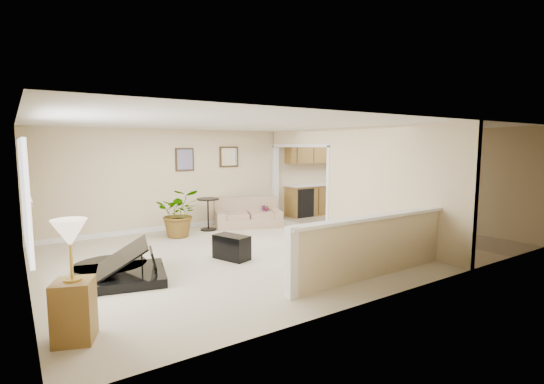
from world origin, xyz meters
TOP-DOWN VIEW (x-y plane):
  - floor at (0.00, 0.00)m, footprint 9.00×9.00m
  - back_wall at (0.00, 3.00)m, footprint 9.00×0.04m
  - front_wall at (0.00, -3.00)m, footprint 9.00×0.04m
  - left_wall at (-4.50, 0.00)m, footprint 0.04×6.00m
  - right_wall at (4.50, 0.00)m, footprint 0.04×6.00m
  - ceiling at (0.00, 0.00)m, footprint 9.00×6.00m
  - kitchen_vinyl at (3.15, 0.00)m, footprint 2.70×6.00m
  - interior_partition at (1.80, 0.25)m, footprint 0.18×5.99m
  - pony_half_wall at (0.08, -2.30)m, footprint 3.42×0.22m
  - left_window at (-4.49, -0.50)m, footprint 0.05×2.15m
  - wall_art_left at (-0.95, 2.97)m, footprint 0.48×0.04m
  - wall_mirror at (0.30, 2.97)m, footprint 0.55×0.04m
  - kitchen_cabinets at (3.19, 2.73)m, footprint 2.36×0.65m
  - piano at (-3.36, -0.14)m, footprint 1.83×1.85m
  - piano_bench at (-1.30, -0.17)m, footprint 0.55×0.75m
  - loveseat at (0.49, 2.36)m, footprint 2.00×1.51m
  - accent_table at (-0.59, 2.41)m, footprint 0.55×0.55m
  - palm_plant at (-1.44, 2.12)m, footprint 1.26×1.19m
  - small_plant at (0.96, 2.20)m, footprint 0.33×0.33m
  - lamp_stand at (-4.15, -1.99)m, footprint 0.50×0.50m

SIDE VIEW (x-z plane):
  - floor at x=0.00m, z-range 0.00..0.00m
  - kitchen_vinyl at x=3.15m, z-range 0.00..0.01m
  - small_plant at x=0.96m, z-range -0.04..0.48m
  - piano_bench at x=-1.30m, z-range 0.00..0.45m
  - loveseat at x=0.49m, z-range -0.12..0.85m
  - accent_table at x=-0.59m, z-range 0.11..0.91m
  - pony_half_wall at x=0.08m, z-range 0.02..1.02m
  - piano at x=-3.36m, z-range -0.11..1.20m
  - palm_plant at x=-1.44m, z-range -0.01..1.11m
  - lamp_stand at x=-4.15m, z-range -0.10..1.22m
  - kitchen_cabinets at x=3.19m, z-range -0.29..2.03m
  - interior_partition at x=1.80m, z-range -0.03..2.47m
  - back_wall at x=0.00m, z-range 0.00..2.50m
  - front_wall at x=0.00m, z-range 0.00..2.50m
  - left_wall at x=-4.50m, z-range 0.00..2.50m
  - right_wall at x=4.50m, z-range 0.00..2.50m
  - left_window at x=-4.49m, z-range 0.73..2.17m
  - wall_art_left at x=-0.95m, z-range 1.46..2.04m
  - wall_mirror at x=0.30m, z-range 1.52..2.08m
  - ceiling at x=0.00m, z-range 2.48..2.52m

